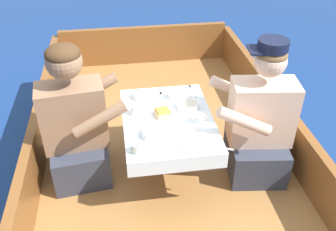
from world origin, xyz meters
TOP-DOWN VIEW (x-y plane):
  - ground_plane at (0.00, 0.00)m, footprint 60.00×60.00m
  - boat_deck at (0.00, 0.00)m, footprint 1.83×3.24m
  - gunwale_port at (-0.88, 0.00)m, footprint 0.06×3.24m
  - gunwale_starboard at (0.88, 0.00)m, footprint 0.06×3.24m
  - bow_coaming at (0.00, 1.59)m, footprint 1.71×0.06m
  - cockpit_table at (0.00, -0.13)m, footprint 0.57×0.79m
  - person_port at (-0.58, -0.06)m, footprint 0.56×0.49m
  - person_starboard at (0.58, -0.20)m, footprint 0.56×0.49m
  - plate_sandwich at (-0.03, -0.11)m, footprint 0.20×0.20m
  - plate_bread at (0.10, -0.36)m, footprint 0.21×0.21m
  - sandwich at (-0.03, -0.11)m, footprint 0.11×0.11m
  - bowl_port_near at (-0.14, 0.14)m, footprint 0.12×0.12m
  - bowl_starboard_near at (-0.11, -0.30)m, footprint 0.14×0.14m
  - bowl_center_far at (0.15, -0.03)m, footprint 0.15×0.15m
  - coffee_cup_port at (0.18, -0.20)m, footprint 0.09×0.07m
  - coffee_cup_starboard at (0.08, 0.11)m, footprint 0.10×0.07m
  - coffee_cup_center at (-0.20, -0.05)m, footprint 0.09×0.06m
  - tin_can at (-0.22, -0.43)m, footprint 0.07×0.07m
  - utensil_spoon_port at (0.19, 0.11)m, footprint 0.05×0.17m
  - utensil_knife_port at (-0.18, -0.37)m, footprint 0.13×0.12m
  - utensil_knife_starboard at (0.16, 0.18)m, footprint 0.09×0.16m
  - utensil_spoon_center at (0.22, -0.45)m, footprint 0.16×0.09m
  - utensil_fork_starboard at (0.22, 0.19)m, footprint 0.03×0.17m
  - utensil_fork_port at (-0.01, 0.13)m, footprint 0.04×0.17m

SIDE VIEW (x-z plane):
  - ground_plane at x=0.00m, z-range 0.00..0.00m
  - boat_deck at x=0.00m, z-range 0.00..0.32m
  - gunwale_port at x=-0.88m, z-range 0.32..0.66m
  - gunwale_starboard at x=0.88m, z-range 0.32..0.66m
  - bow_coaming at x=0.00m, z-range 0.32..0.71m
  - person_starboard at x=0.58m, z-range 0.22..1.18m
  - person_port at x=-0.58m, z-range 0.23..1.18m
  - cockpit_table at x=0.00m, z-range 0.49..0.93m
  - utensil_knife_port at x=-0.18m, z-range 0.76..0.77m
  - utensil_knife_starboard at x=0.16m, z-range 0.76..0.77m
  - utensil_fork_starboard at x=0.22m, z-range 0.76..0.77m
  - utensil_fork_port at x=-0.01m, z-range 0.76..0.77m
  - utensil_spoon_port at x=0.19m, z-range 0.76..0.77m
  - utensil_spoon_center at x=0.22m, z-range 0.76..0.77m
  - plate_sandwich at x=-0.03m, z-range 0.76..0.77m
  - plate_bread at x=0.10m, z-range 0.76..0.77m
  - bowl_port_near at x=-0.14m, z-range 0.76..0.80m
  - bowl_starboard_near at x=-0.11m, z-range 0.76..0.80m
  - bowl_center_far at x=0.15m, z-range 0.76..0.80m
  - tin_can at x=-0.22m, z-range 0.76..0.82m
  - coffee_cup_port at x=0.18m, z-range 0.76..0.82m
  - coffee_cup_starboard at x=0.08m, z-range 0.76..0.82m
  - sandwich at x=-0.03m, z-range 0.77..0.82m
  - coffee_cup_center at x=-0.20m, z-range 0.76..0.83m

